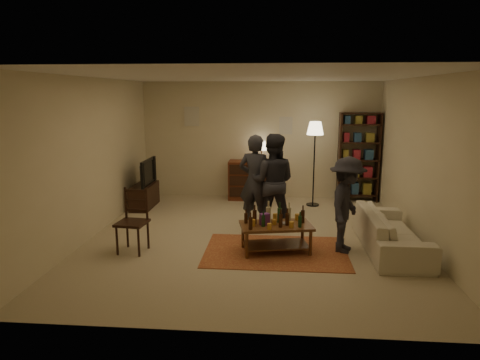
# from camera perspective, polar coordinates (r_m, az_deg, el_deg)

# --- Properties ---
(floor) EXTENTS (6.00, 6.00, 0.00)m
(floor) POSITION_cam_1_polar(r_m,az_deg,el_deg) (7.42, 1.66, -7.64)
(floor) COLOR #C6B793
(floor) RESTS_ON ground
(room_shell) EXTENTS (6.00, 6.00, 6.00)m
(room_shell) POSITION_cam_1_polar(r_m,az_deg,el_deg) (10.05, -1.06, 7.96)
(room_shell) COLOR beige
(room_shell) RESTS_ON ground
(rug) EXTENTS (2.20, 1.50, 0.01)m
(rug) POSITION_cam_1_polar(r_m,az_deg,el_deg) (6.79, 4.76, -9.47)
(rug) COLOR maroon
(rug) RESTS_ON ground
(coffee_table) EXTENTS (1.19, 0.80, 0.79)m
(coffee_table) POSITION_cam_1_polar(r_m,az_deg,el_deg) (6.67, 4.74, -6.30)
(coffee_table) COLOR brown
(coffee_table) RESTS_ON ground
(dining_chair) EXTENTS (0.48, 0.48, 1.01)m
(dining_chair) POSITION_cam_1_polar(r_m,az_deg,el_deg) (6.87, -14.00, -4.92)
(dining_chair) COLOR black
(dining_chair) RESTS_ON ground
(tv_stand) EXTENTS (0.40, 1.00, 1.06)m
(tv_stand) POSITION_cam_1_polar(r_m,az_deg,el_deg) (9.47, -12.65, -1.28)
(tv_stand) COLOR black
(tv_stand) RESTS_ON ground
(dresser) EXTENTS (1.00, 0.50, 1.36)m
(dresser) POSITION_cam_1_polar(r_m,az_deg,el_deg) (9.93, 1.43, 0.12)
(dresser) COLOR maroon
(dresser) RESTS_ON ground
(bookshelf) EXTENTS (0.90, 0.34, 2.02)m
(bookshelf) POSITION_cam_1_polar(r_m,az_deg,el_deg) (10.06, 15.50, 3.08)
(bookshelf) COLOR black
(bookshelf) RESTS_ON ground
(floor_lamp) EXTENTS (0.36, 0.36, 1.84)m
(floor_lamp) POSITION_cam_1_polar(r_m,az_deg,el_deg) (9.33, 9.98, 6.02)
(floor_lamp) COLOR black
(floor_lamp) RESTS_ON ground
(sofa) EXTENTS (0.81, 2.08, 0.61)m
(sofa) POSITION_cam_1_polar(r_m,az_deg,el_deg) (7.17, 19.43, -6.45)
(sofa) COLOR beige
(sofa) RESTS_ON ground
(person_left) EXTENTS (0.71, 0.56, 1.71)m
(person_left) POSITION_cam_1_polar(r_m,az_deg,el_deg) (7.80, 2.03, -0.18)
(person_left) COLOR #282A31
(person_left) RESTS_ON ground
(person_right) EXTENTS (0.91, 0.74, 1.74)m
(person_right) POSITION_cam_1_polar(r_m,az_deg,el_deg) (7.73, 4.33, -0.22)
(person_right) COLOR #24252C
(person_right) RESTS_ON ground
(person_by_sofa) EXTENTS (0.85, 1.10, 1.50)m
(person_by_sofa) POSITION_cam_1_polar(r_m,az_deg,el_deg) (6.77, 14.03, -3.27)
(person_by_sofa) COLOR #222128
(person_by_sofa) RESTS_ON ground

